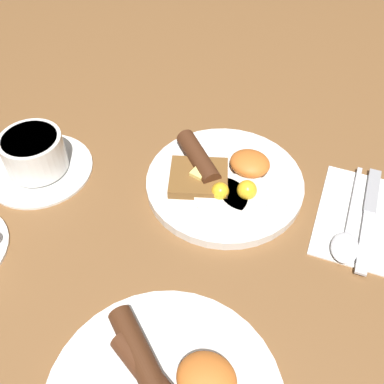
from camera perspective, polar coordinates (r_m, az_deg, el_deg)
name	(u,v)px	position (r m, az deg, el deg)	size (l,w,h in m)	color
ground_plane	(224,186)	(0.68, 4.12, 0.75)	(3.00, 3.00, 0.00)	brown
breakfast_plate_near	(223,180)	(0.67, 4.01, 1.53)	(0.24, 0.24, 0.04)	white
teacup_near	(36,157)	(0.73, -19.24, 4.24)	(0.16, 0.16, 0.07)	white
napkin	(359,217)	(0.68, 20.46, -2.95)	(0.11, 0.18, 0.01)	white
knife	(370,212)	(0.69, 21.62, -2.32)	(0.03, 0.20, 0.01)	silver
spoon	(347,237)	(0.64, 19.07, -5.44)	(0.04, 0.19, 0.01)	silver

